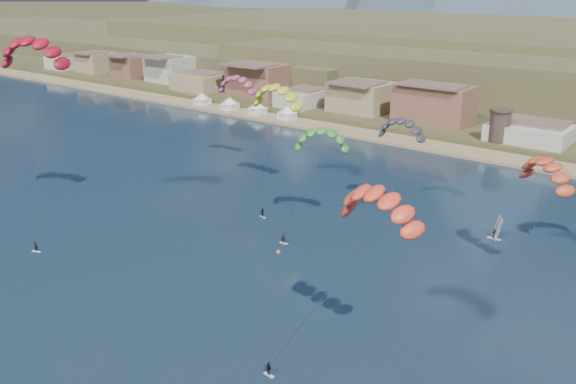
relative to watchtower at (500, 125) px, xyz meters
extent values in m
plane|color=black|center=(-5.00, -114.00, -6.37)|extent=(2400.00, 2400.00, 0.00)
cube|color=tan|center=(-5.00, -8.00, -6.12)|extent=(2200.00, 12.00, 0.90)
cube|color=brown|center=(-205.00, 86.00, 0.63)|extent=(280.00, 130.00, 10.00)
cube|color=brown|center=(-45.00, 146.00, 4.63)|extent=(380.00, 170.00, 18.00)
cube|color=brown|center=(-345.00, 96.00, -0.87)|extent=(220.00, 110.00, 7.00)
cylinder|color=#47382D|center=(0.00, 0.00, -0.37)|extent=(5.20, 5.20, 8.00)
cylinder|color=#47382D|center=(0.00, 0.00, 3.93)|extent=(5.82, 5.82, 0.60)
cube|color=white|center=(-100.00, -8.00, -4.67)|extent=(4.50, 4.50, 2.00)
pyramid|color=white|center=(-100.00, -8.00, -1.67)|extent=(6.40, 6.40, 2.00)
cube|color=white|center=(-87.00, -8.00, -4.67)|extent=(4.50, 4.50, 2.00)
pyramid|color=white|center=(-87.00, -8.00, -1.67)|extent=(6.40, 6.40, 2.00)
cube|color=white|center=(-75.00, -8.00, -4.67)|extent=(4.50, 4.50, 2.00)
pyramid|color=white|center=(-75.00, -8.00, -1.67)|extent=(6.40, 6.40, 2.00)
cube|color=white|center=(-63.00, -8.00, -4.67)|extent=(4.50, 4.50, 2.00)
pyramid|color=white|center=(-63.00, -8.00, -1.67)|extent=(6.40, 6.40, 2.00)
cube|color=silver|center=(-36.86, -108.06, -6.32)|extent=(1.59, 0.89, 0.10)
imported|color=black|center=(-36.86, -108.06, -5.39)|extent=(0.74, 0.59, 1.76)
cylinder|color=#262626|center=(-41.79, -103.14, 8.26)|extent=(0.05, 0.05, 30.41)
cube|color=silver|center=(-17.39, -73.74, -6.32)|extent=(1.55, 0.84, 0.10)
imported|color=black|center=(-17.39, -73.74, -5.42)|extent=(0.98, 0.85, 1.70)
cylinder|color=#262626|center=(-21.01, -67.07, 3.08)|extent=(0.05, 0.05, 22.59)
cube|color=silver|center=(14.06, -110.00, -6.32)|extent=(1.46, 0.60, 0.09)
imported|color=black|center=(14.06, -110.00, -5.46)|extent=(1.00, 0.52, 1.64)
cylinder|color=#262626|center=(18.15, -105.62, 3.06)|extent=(0.05, 0.05, 20.62)
cube|color=silver|center=(-7.01, -80.61, -6.32)|extent=(1.55, 0.57, 0.10)
imported|color=black|center=(-7.01, -80.61, -5.40)|extent=(1.17, 0.73, 1.74)
cylinder|color=#262626|center=(-6.64, -75.82, 1.33)|extent=(0.05, 0.05, 16.30)
cylinder|color=#262626|center=(-42.94, -56.11, 2.49)|extent=(0.04, 0.04, 18.90)
cylinder|color=#262626|center=(1.29, -60.52, 1.10)|extent=(0.04, 0.04, 16.41)
cylinder|color=#262626|center=(29.79, -71.30, 1.03)|extent=(0.04, 0.04, 16.29)
cube|color=silver|center=(20.26, -56.97, -6.31)|extent=(2.28, 0.70, 0.11)
imported|color=black|center=(20.26, -56.97, -5.44)|extent=(0.81, 0.53, 1.63)
cube|color=white|center=(20.64, -56.97, -4.27)|extent=(0.92, 2.48, 3.90)
sphere|color=gold|center=(-5.46, -83.99, -6.26)|extent=(0.64, 0.64, 0.64)
camera|label=1|loc=(51.54, -154.63, 36.23)|focal=38.23mm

